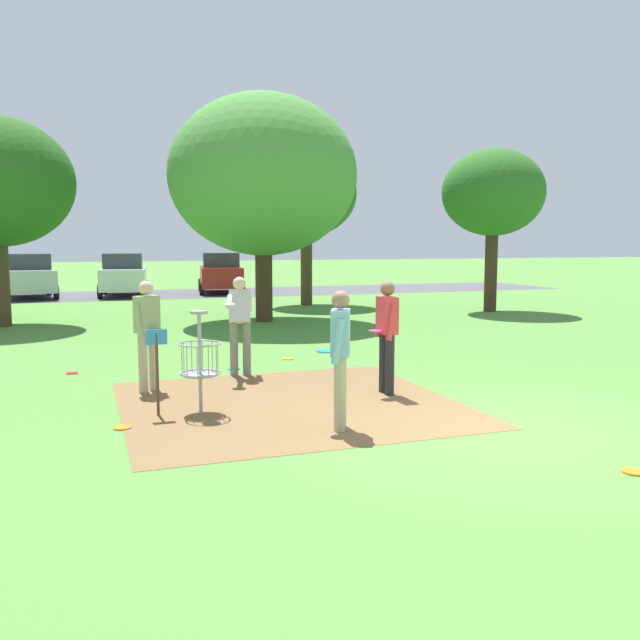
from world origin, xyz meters
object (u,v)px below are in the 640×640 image
Objects in this scene: frisbee_near_basket at (634,472)px; player_throwing at (240,319)px; tree_mid_center at (306,194)px; parked_car_center_right at (221,273)px; frisbee_by_tee at (122,428)px; tree_near_left at (263,176)px; player_foreground_watching at (147,329)px; tree_mid_left at (493,193)px; frisbee_far_left at (288,359)px; frisbee_mid_grass at (72,373)px; frisbee_far_right at (234,369)px; parked_car_leftmost at (29,276)px; parked_car_center_left at (124,275)px; disc_golf_basket at (195,358)px; player_waiting_left at (340,351)px; player_waiting_right at (387,331)px.

player_throwing is at bearing 112.69° from frisbee_near_basket.
tree_mid_center reaches higher than parked_car_center_right.
tree_near_left reaches higher than frisbee_by_tee.
player_foreground_watching is 7.19× the size of frisbee_near_basket.
tree_mid_left reaches higher than parked_car_center_right.
tree_mid_left is at bearing 36.22° from frisbee_far_left.
frisbee_mid_grass and frisbee_far_right have the same top height.
tree_mid_center reaches higher than frisbee_by_tee.
parked_car_leftmost and parked_car_center_right have the same top height.
tree_mid_left is at bearing -44.70° from parked_car_center_left.
player_throwing is at bearing -76.64° from parked_car_leftmost.
tree_near_left is 1.47× the size of parked_car_center_right.
tree_mid_left is at bearing 1.82° from tree_near_left.
player_throwing reaches higher than frisbee_far_left.
frisbee_by_tee is at bearing -129.62° from frisbee_far_left.
tree_near_left reaches higher than parked_car_center_left.
frisbee_far_left is at bearing 29.51° from frisbee_far_right.
disc_golf_basket is at bearing -102.17° from parked_car_center_right.
disc_golf_basket is 0.81× the size of player_foreground_watching.
disc_golf_basket is 2.06m from player_waiting_left.
frisbee_far_right is 0.05× the size of parked_car_leftmost.
parked_car_center_left is (-2.54, 21.11, -0.05)m from player_waiting_right.
parked_car_leftmost and parked_car_center_left have the same top height.
frisbee_far_left is 12.33m from tree_mid_center.
frisbee_near_basket is at bearing -67.31° from player_throwing.
parked_car_center_left reaches higher than frisbee_far_right.
tree_mid_center is (8.05, 11.06, 4.03)m from frisbee_mid_grass.
parked_car_center_right is (1.77, 21.50, -0.05)m from player_waiting_right.
tree_mid_center is (3.53, 14.34, 3.07)m from player_waiting_right.
frisbee_mid_grass is 0.05× the size of parked_car_center_right.
parked_car_center_left is at bearing 92.91° from player_waiting_left.
tree_mid_left is 0.95× the size of tree_mid_center.
parked_car_leftmost reaches higher than frisbee_mid_grass.
parked_car_center_left is at bearing 96.86° from player_waiting_right.
parked_car_center_left is at bearing 96.49° from frisbee_far_left.
player_foreground_watching is at bearing 105.71° from disc_golf_basket.
frisbee_far_left is at bearing 56.76° from disc_golf_basket.
player_throwing is 7.75× the size of frisbee_by_tee.
tree_mid_left is (9.97, 11.69, 2.93)m from player_waiting_left.
frisbee_by_tee and frisbee_far_right have the same top height.
frisbee_far_right is at bearing 39.07° from player_foreground_watching.
disc_golf_basket is 0.32× the size of parked_car_center_left.
frisbee_far_right is (-0.38, 4.32, -0.96)m from player_waiting_left.
player_foreground_watching is 15.00m from tree_mid_center.
parked_car_center_right is (6.29, 18.21, 0.91)m from frisbee_mid_grass.
frisbee_far_left is (2.40, 3.66, -0.74)m from disc_golf_basket.
frisbee_near_basket is at bearing -48.39° from player_waiting_left.
player_waiting_right is at bearing 101.25° from frisbee_near_basket.
tree_near_left reaches higher than frisbee_near_basket.
player_waiting_right is 0.26× the size of tree_near_left.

